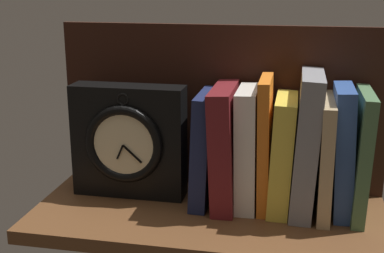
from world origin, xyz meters
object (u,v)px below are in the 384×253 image
at_px(book_navy_bierce, 205,148).
at_px(book_orange_pandolfini, 265,144).
at_px(book_gray_chess, 306,144).
at_px(book_green_romantic, 360,154).
at_px(framed_clock, 128,141).
at_px(book_tan_shortstories, 325,156).
at_px(book_maroon_dawkins, 225,146).
at_px(book_yellow_seinlanguage, 282,154).
at_px(book_white_catcher, 248,148).
at_px(book_blue_modern, 343,151).

xyz_separation_m(book_navy_bierce, book_orange_pandolfini, (0.11, 0.00, 0.02)).
relative_size(book_gray_chess, book_green_romantic, 1.12).
bearing_deg(framed_clock, book_tan_shortstories, 0.02).
height_order(book_maroon_dawkins, book_tan_shortstories, book_maroon_dawkins).
bearing_deg(book_maroon_dawkins, book_yellow_seinlanguage, 0.00).
bearing_deg(book_gray_chess, book_navy_bierce, 180.00).
relative_size(book_navy_bierce, book_white_catcher, 0.95).
xyz_separation_m(book_orange_pandolfini, book_blue_modern, (0.14, 0.00, -0.01)).
height_order(book_gray_chess, book_tan_shortstories, book_gray_chess).
relative_size(book_orange_pandolfini, framed_clock, 1.11).
bearing_deg(book_white_catcher, framed_clock, -179.96).
bearing_deg(book_green_romantic, book_gray_chess, -180.00).
bearing_deg(framed_clock, book_orange_pandolfini, 0.03).
distance_m(book_gray_chess, book_green_romantic, 0.10).
relative_size(book_white_catcher, framed_clock, 1.02).
bearing_deg(book_yellow_seinlanguage, book_gray_chess, -0.00).
bearing_deg(framed_clock, book_maroon_dawkins, 0.05).
distance_m(book_yellow_seinlanguage, book_blue_modern, 0.11).
bearing_deg(framed_clock, book_blue_modern, 0.02).
height_order(book_white_catcher, book_blue_modern, book_blue_modern).
distance_m(book_blue_modern, book_green_romantic, 0.03).
bearing_deg(book_blue_modern, book_green_romantic, 0.00).
bearing_deg(book_navy_bierce, book_orange_pandolfini, 0.00).
xyz_separation_m(book_white_catcher, framed_clock, (-0.23, -0.00, -0.00)).
distance_m(book_maroon_dawkins, framed_clock, 0.19).
distance_m(book_white_catcher, book_yellow_seinlanguage, 0.06).
height_order(book_gray_chess, book_blue_modern, book_gray_chess).
xyz_separation_m(book_maroon_dawkins, book_green_romantic, (0.24, 0.00, 0.00)).
bearing_deg(book_maroon_dawkins, book_navy_bierce, 180.00).
height_order(book_navy_bierce, book_yellow_seinlanguage, book_navy_bierce).
bearing_deg(book_navy_bierce, book_green_romantic, 0.00).
bearing_deg(book_green_romantic, book_tan_shortstories, 180.00).
xyz_separation_m(book_maroon_dawkins, framed_clock, (-0.19, -0.00, -0.00)).
bearing_deg(book_orange_pandolfini, book_gray_chess, -0.00).
xyz_separation_m(book_white_catcher, book_gray_chess, (0.10, -0.00, 0.02)).
distance_m(book_navy_bierce, book_gray_chess, 0.19).
xyz_separation_m(book_tan_shortstories, framed_clock, (-0.37, -0.00, 0.00)).
relative_size(book_tan_shortstories, book_green_romantic, 0.93).
bearing_deg(book_white_catcher, book_yellow_seinlanguage, 0.00).
distance_m(book_blue_modern, framed_clock, 0.40).
distance_m(book_tan_shortstories, book_green_romantic, 0.06).
bearing_deg(book_white_catcher, book_gray_chess, -0.00).
bearing_deg(book_white_catcher, book_blue_modern, 0.00).
distance_m(book_maroon_dawkins, book_yellow_seinlanguage, 0.11).
distance_m(book_yellow_seinlanguage, book_gray_chess, 0.05).
distance_m(book_navy_bierce, book_green_romantic, 0.28).
height_order(book_green_romantic, framed_clock, book_green_romantic).
relative_size(book_maroon_dawkins, framed_clock, 1.02).
bearing_deg(book_yellow_seinlanguage, book_navy_bierce, 180.00).
bearing_deg(book_green_romantic, book_orange_pandolfini, 180.00).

